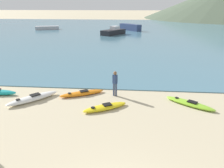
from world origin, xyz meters
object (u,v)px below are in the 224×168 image
moored_boat_0 (113,32)px  moored_boat_2 (130,27)px  person_near_waterline (115,82)px  kayak_on_sand_5 (82,93)px  kayak_on_sand_4 (190,103)px  moored_boat_1 (47,28)px  kayak_on_sand_3 (105,107)px  kayak_on_sand_2 (33,98)px

moored_boat_0 → moored_boat_2: (3.15, 7.40, 0.13)m
person_near_waterline → kayak_on_sand_5: bearing=-177.6°
kayak_on_sand_4 → person_near_waterline: bearing=166.9°
moored_boat_1 → moored_boat_2: (19.06, -0.09, 0.30)m
moored_boat_1 → moored_boat_0: bearing=-25.2°
person_near_waterline → moored_boat_2: person_near_waterline is taller
kayak_on_sand_3 → kayak_on_sand_2: bearing=170.7°
person_near_waterline → kayak_on_sand_4: bearing=-13.1°
kayak_on_sand_3 → person_near_waterline: (0.42, 1.98, 0.84)m
kayak_on_sand_2 → kayak_on_sand_5: (2.86, 1.13, -0.04)m
kayak_on_sand_4 → person_near_waterline: (-4.54, 1.05, 0.83)m
moored_boat_2 → kayak_on_sand_3: bearing=-91.6°
kayak_on_sand_3 → moored_boat_1: bearing=114.8°
kayak_on_sand_3 → moored_boat_1: moored_boat_1 is taller
kayak_on_sand_5 → moored_boat_0: size_ratio=0.54×
kayak_on_sand_3 → moored_boat_2: size_ratio=0.53×
kayak_on_sand_5 → moored_boat_0: (-0.33, 29.52, 0.48)m
kayak_on_sand_3 → kayak_on_sand_5: size_ratio=0.90×
moored_boat_0 → moored_boat_2: size_ratio=1.09×
kayak_on_sand_3 → kayak_on_sand_4: size_ratio=0.94×
moored_boat_0 → moored_boat_1: 17.59m
moored_boat_1 → moored_boat_2: moored_boat_2 is taller
moored_boat_1 → kayak_on_sand_5: bearing=-66.3°
moored_boat_0 → kayak_on_sand_4: bearing=-77.0°
moored_boat_0 → moored_boat_1: size_ratio=0.99×
person_near_waterline → moored_boat_1: size_ratio=0.31×
kayak_on_sand_3 → person_near_waterline: bearing=78.0°
kayak_on_sand_3 → moored_boat_2: (1.06, 38.81, 0.62)m
kayak_on_sand_4 → moored_boat_0: 31.29m
kayak_on_sand_2 → kayak_on_sand_5: bearing=21.6°
kayak_on_sand_3 → kayak_on_sand_4: 5.05m
moored_boat_0 → kayak_on_sand_3: bearing=-86.2°
kayak_on_sand_5 → moored_boat_0: bearing=90.6°
kayak_on_sand_2 → moored_boat_2: (5.68, 38.05, 0.57)m
moored_boat_0 → moored_boat_2: 8.04m
kayak_on_sand_3 → moored_boat_0: size_ratio=0.49×
kayak_on_sand_3 → kayak_on_sand_4: (4.96, 0.93, 0.00)m
kayak_on_sand_3 → moored_boat_1: size_ratio=0.49×
kayak_on_sand_5 → moored_boat_1: 40.41m
kayak_on_sand_3 → kayak_on_sand_5: (-1.77, 1.89, 0.01)m
kayak_on_sand_2 → moored_boat_0: size_ratio=0.53×
moored_boat_1 → moored_boat_2: 19.07m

